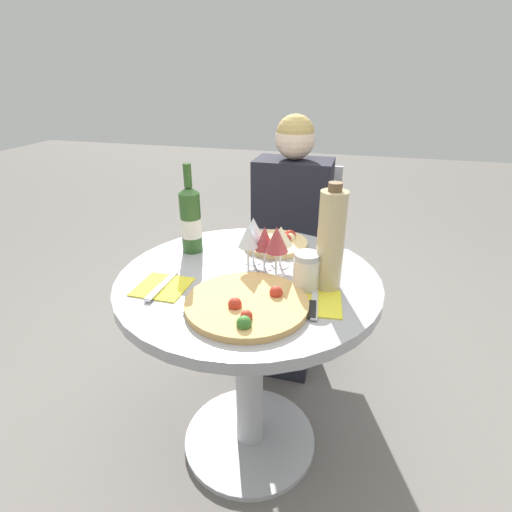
{
  "coord_description": "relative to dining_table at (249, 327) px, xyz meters",
  "views": [
    {
      "loc": [
        0.32,
        -1.08,
        1.34
      ],
      "look_at": [
        0.04,
        -0.05,
        0.84
      ],
      "focal_mm": 28.0,
      "sensor_mm": 36.0,
      "label": 1
    }
  ],
  "objects": [
    {
      "name": "ground_plane",
      "position": [
        0.0,
        0.0,
        -0.54
      ],
      "size": [
        12.0,
        12.0,
        0.0
      ],
      "primitive_type": "plane",
      "color": "slate",
      "rests_on": "ground"
    },
    {
      "name": "dining_table",
      "position": [
        0.0,
        0.0,
        0.0
      ],
      "size": [
        0.84,
        0.84,
        0.74
      ],
      "color": "#B2B2B7",
      "rests_on": "ground_plane"
    },
    {
      "name": "chair_behind_diner",
      "position": [
        0.01,
        0.76,
        -0.1
      ],
      "size": [
        0.42,
        0.42,
        0.91
      ],
      "rotation": [
        0.0,
        0.0,
        3.14
      ],
      "color": "#ADADB2",
      "rests_on": "ground_plane"
    },
    {
      "name": "seated_diner",
      "position": [
        0.01,
        0.62,
        -0.02
      ],
      "size": [
        0.35,
        0.43,
        1.17
      ],
      "rotation": [
        0.0,
        0.0,
        3.14
      ],
      "color": "black",
      "rests_on": "ground_plane"
    },
    {
      "name": "pizza_large",
      "position": [
        0.05,
        -0.18,
        0.21
      ],
      "size": [
        0.34,
        0.34,
        0.05
      ],
      "color": "tan",
      "rests_on": "dining_table"
    },
    {
      "name": "pizza_small_far",
      "position": [
        0.04,
        0.26,
        0.21
      ],
      "size": [
        0.24,
        0.24,
        0.05
      ],
      "color": "#E5C17F",
      "rests_on": "dining_table"
    },
    {
      "name": "wine_bottle",
      "position": [
        -0.25,
        0.14,
        0.32
      ],
      "size": [
        0.07,
        0.07,
        0.32
      ],
      "color": "#2D5623",
      "rests_on": "dining_table"
    },
    {
      "name": "tall_carafe",
      "position": [
        0.25,
        -0.01,
        0.35
      ],
      "size": [
        0.08,
        0.08,
        0.32
      ],
      "color": "tan",
      "rests_on": "dining_table"
    },
    {
      "name": "sugar_shaker",
      "position": [
        0.19,
        -0.03,
        0.25
      ],
      "size": [
        0.08,
        0.08,
        0.12
      ],
      "color": "silver",
      "rests_on": "dining_table"
    },
    {
      "name": "wine_glass_center",
      "position": [
        0.04,
        0.07,
        0.3
      ],
      "size": [
        0.06,
        0.06,
        0.15
      ],
      "color": "silver",
      "rests_on": "dining_table"
    },
    {
      "name": "wine_glass_front_right",
      "position": [
        0.08,
        0.03,
        0.32
      ],
      "size": [
        0.07,
        0.07,
        0.16
      ],
      "color": "silver",
      "rests_on": "dining_table"
    },
    {
      "name": "wine_glass_back_left",
      "position": [
        -0.01,
        0.1,
        0.31
      ],
      "size": [
        0.08,
        0.08,
        0.16
      ],
      "color": "silver",
      "rests_on": "dining_table"
    },
    {
      "name": "wine_glass_back_right",
      "position": [
        0.08,
        0.1,
        0.3
      ],
      "size": [
        0.08,
        0.08,
        0.14
      ],
      "color": "silver",
      "rests_on": "dining_table"
    },
    {
      "name": "wine_glass_front_left",
      "position": [
        -0.01,
        0.03,
        0.31
      ],
      "size": [
        0.07,
        0.07,
        0.16
      ],
      "color": "silver",
      "rests_on": "dining_table"
    },
    {
      "name": "place_setting_left",
      "position": [
        -0.23,
        -0.14,
        0.2
      ],
      "size": [
        0.15,
        0.19,
        0.01
      ],
      "color": "yellow",
      "rests_on": "dining_table"
    },
    {
      "name": "place_setting_right",
      "position": [
        0.23,
        -0.11,
        0.2
      ],
      "size": [
        0.17,
        0.19,
        0.01
      ],
      "color": "yellow",
      "rests_on": "dining_table"
    }
  ]
}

